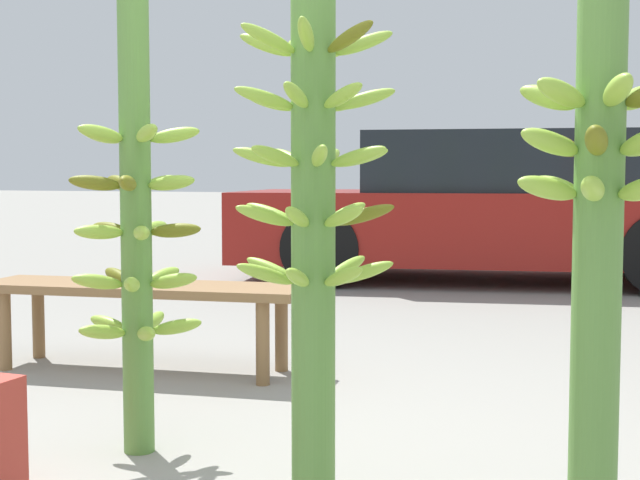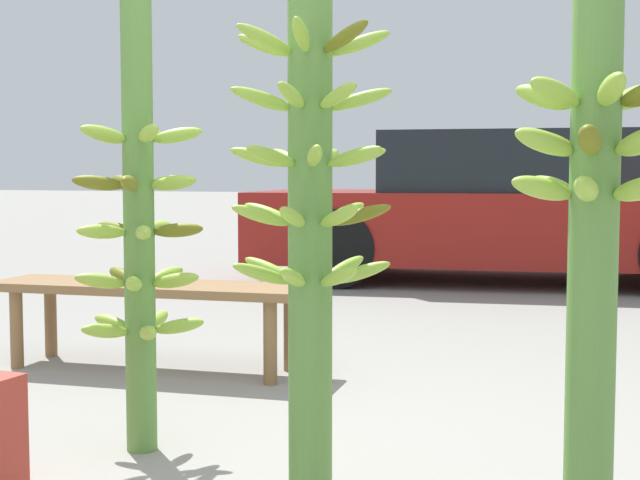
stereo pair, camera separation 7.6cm
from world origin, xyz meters
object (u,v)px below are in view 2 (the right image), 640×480
object	(u,v)px
banana_stalk_right	(594,214)
parked_car	(509,209)
banana_stalk_center	(310,185)
market_bench	(152,295)
banana_stalk_left	(139,226)

from	to	relation	value
banana_stalk_right	parked_car	world-z (taller)	banana_stalk_right
banana_stalk_center	market_bench	xyz separation A→B (m)	(-1.36, 1.31, -0.53)
banana_stalk_left	parked_car	world-z (taller)	banana_stalk_left
banana_stalk_left	banana_stalk_center	xyz separation A→B (m)	(0.71, -0.25, 0.14)
banana_stalk_center	market_bench	distance (m)	1.96
parked_car	banana_stalk_left	bearing A→B (deg)	166.85
banana_stalk_center	parked_car	size ratio (longest dim) A/B	0.39
banana_stalk_left	market_bench	distance (m)	1.30
parked_car	banana_stalk_right	bearing A→B (deg)	-178.14
banana_stalk_center	banana_stalk_right	bearing A→B (deg)	-0.83
market_bench	parked_car	xyz separation A→B (m)	(0.88, 4.17, 0.27)
banana_stalk_center	banana_stalk_right	size ratio (longest dim) A/B	1.13
banana_stalk_center	banana_stalk_right	xyz separation A→B (m)	(0.73, -0.01, -0.07)
banana_stalk_right	market_bench	distance (m)	2.52
banana_stalk_left	banana_stalk_center	world-z (taller)	banana_stalk_center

